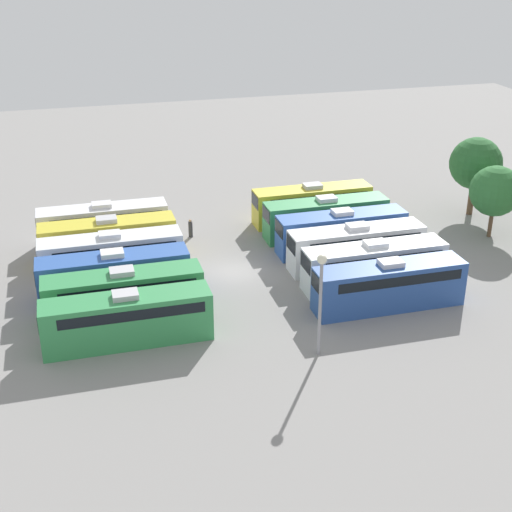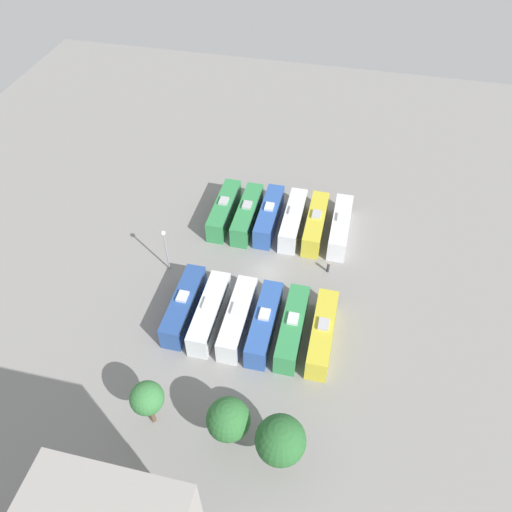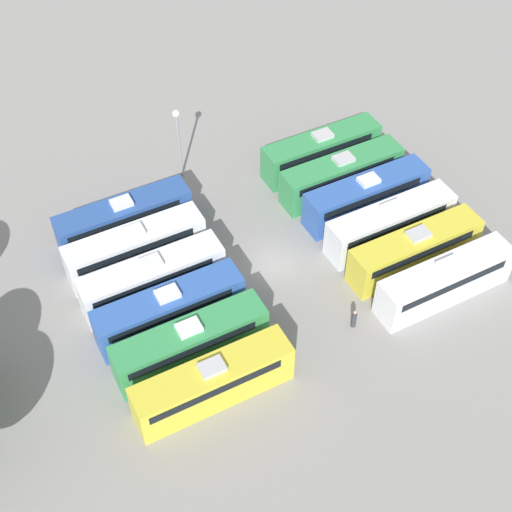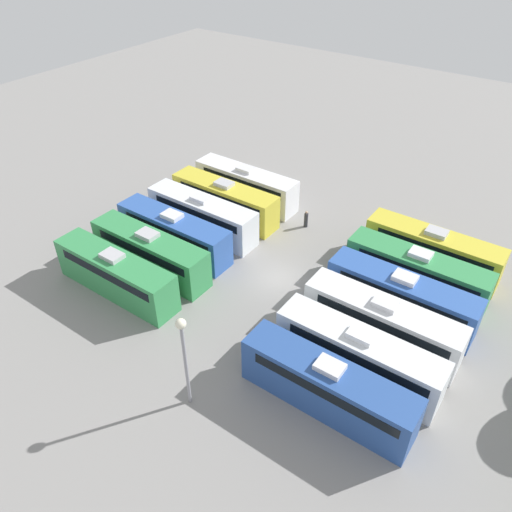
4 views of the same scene
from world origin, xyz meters
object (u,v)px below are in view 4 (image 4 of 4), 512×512
Objects in this scene: bus_1 at (225,199)px; light_pole at (184,347)px; bus_10 at (359,353)px; bus_3 at (174,232)px; bus_5 at (116,273)px; bus_6 at (433,249)px; bus_9 at (382,322)px; bus_0 at (246,184)px; bus_4 at (150,252)px; bus_8 at (401,296)px; bus_7 at (417,272)px; bus_2 at (202,214)px; worker_person at (306,219)px; bus_11 at (328,386)px.

light_pole is at bearing 32.34° from bus_1.
light_pole is at bearing -42.53° from bus_10.
bus_5 is at bearing 2.01° from bus_3.
bus_1 is 18.62m from bus_6.
bus_5 is 1.00× the size of bus_9.
bus_5 is (16.71, 0.22, 0.00)m from bus_0.
bus_4 is 1.00× the size of bus_8.
bus_6 is at bearing -179.73° from bus_7.
bus_6 is (-13.21, 18.08, 0.00)m from bus_4.
bus_8 is at bearing 179.40° from bus_10.
bus_1 is 1.00× the size of bus_2.
bus_3 is (6.69, -0.12, 0.00)m from bus_1.
bus_9 is (10.01, 18.52, 0.00)m from bus_0.
bus_3 is at bearing -134.26° from light_pole.
bus_2 and bus_10 have the same top height.
bus_1 is 1.00× the size of bus_3.
bus_0 is 1.00× the size of bus_2.
bus_0 is 1.00× the size of bus_3.
bus_7 and bus_9 have the same top height.
bus_4 is at bearing 177.94° from bus_5.
bus_0 is 24.25m from light_pole.
bus_0 is 1.00× the size of bus_4.
bus_3 is at bearing -89.60° from bus_9.
bus_6 is 13.40m from bus_10.
bus_9 is at bearing 0.67° from bus_7.
bus_0 is 18.42m from bus_6.
bus_6 is at bearing -179.73° from bus_10.
bus_2 is 6.54× the size of worker_person.
bus_1 is 20.92m from bus_10.
bus_7 is 1.00× the size of bus_11.
bus_8 is 3.20m from bus_9.
bus_9 reaches higher than worker_person.
light_pole reaches higher than bus_2.
light_pole is at bearing -26.52° from bus_8.
bus_1 is 3.20m from bus_2.
bus_7 is 19.28m from light_pole.
bus_1 and bus_10 have the same top height.
bus_11 is at bearing 47.27° from bus_0.
bus_9 is 6.75m from bus_11.
bus_3 and bus_8 have the same top height.
bus_10 is at bearing 0.27° from bus_7.
bus_8 is at bearing 100.18° from bus_3.
bus_11 is at bearing -1.31° from bus_7.
bus_0 is at bearing -179.26° from bus_5.
bus_6 is (0.06, 18.42, 0.00)m from bus_0.
bus_2 is (6.65, 0.10, 0.00)m from bus_0.
light_pole is at bearing 45.74° from bus_3.
light_pole is at bearing -21.81° from bus_7.
bus_10 is (3.44, -0.03, 0.00)m from bus_9.
bus_4 is (9.81, 0.23, 0.00)m from bus_1.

